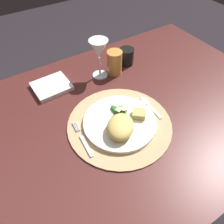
% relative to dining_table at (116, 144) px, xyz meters
% --- Properties ---
extents(ground_plane, '(6.00, 6.00, 0.00)m').
position_rel_dining_table_xyz_m(ground_plane, '(0.00, 0.00, -0.56)').
color(ground_plane, black).
extents(dining_table, '(1.36, 0.88, 0.75)m').
position_rel_dining_table_xyz_m(dining_table, '(0.00, 0.00, 0.00)').
color(dining_table, '#4C211E').
rests_on(dining_table, ground).
extents(placemat, '(0.37, 0.37, 0.01)m').
position_rel_dining_table_xyz_m(placemat, '(-0.01, -0.04, 0.19)').
color(placemat, tan).
rests_on(placemat, dining_table).
extents(dinner_plate, '(0.26, 0.26, 0.02)m').
position_rel_dining_table_xyz_m(dinner_plate, '(-0.01, -0.04, 0.20)').
color(dinner_plate, silver).
rests_on(dinner_plate, placemat).
extents(pasta_serving, '(0.14, 0.14, 0.05)m').
position_rel_dining_table_xyz_m(pasta_serving, '(-0.04, -0.08, 0.23)').
color(pasta_serving, '#E1BD61').
rests_on(pasta_serving, dinner_plate).
extents(salad_greens, '(0.07, 0.08, 0.03)m').
position_rel_dining_table_xyz_m(salad_greens, '(0.01, -0.01, 0.21)').
color(salad_greens, '#496B28').
rests_on(salad_greens, dinner_plate).
extents(bread_piece, '(0.06, 0.06, 0.02)m').
position_rel_dining_table_xyz_m(bread_piece, '(0.05, -0.06, 0.22)').
color(bread_piece, tan).
rests_on(bread_piece, dinner_plate).
extents(fork, '(0.02, 0.16, 0.00)m').
position_rel_dining_table_xyz_m(fork, '(-0.16, -0.04, 0.19)').
color(fork, silver).
rests_on(fork, placemat).
extents(spoon, '(0.03, 0.13, 0.01)m').
position_rel_dining_table_xyz_m(spoon, '(0.13, -0.02, 0.19)').
color(spoon, silver).
rests_on(spoon, placemat).
extents(napkin, '(0.15, 0.13, 0.02)m').
position_rel_dining_table_xyz_m(napkin, '(-0.14, 0.27, 0.19)').
color(napkin, white).
rests_on(napkin, dining_table).
extents(wine_glass, '(0.08, 0.08, 0.17)m').
position_rel_dining_table_xyz_m(wine_glass, '(0.07, 0.24, 0.31)').
color(wine_glass, silver).
rests_on(wine_glass, dining_table).
extents(amber_tumbler, '(0.07, 0.07, 0.11)m').
position_rel_dining_table_xyz_m(amber_tumbler, '(0.13, 0.22, 0.24)').
color(amber_tumbler, '#C9883D').
rests_on(amber_tumbler, dining_table).
extents(dark_tumbler, '(0.07, 0.07, 0.08)m').
position_rel_dining_table_xyz_m(dark_tumbler, '(0.22, 0.25, 0.22)').
color(dark_tumbler, black).
rests_on(dark_tumbler, dining_table).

